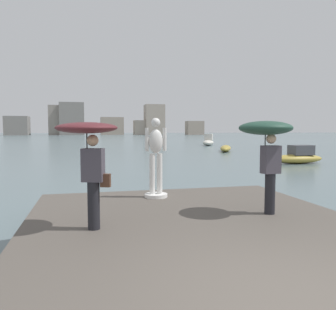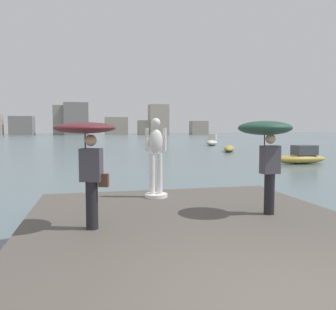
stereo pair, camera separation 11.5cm
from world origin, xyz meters
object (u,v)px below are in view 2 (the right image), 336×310
object	(u,v)px
boat_far	(301,157)
boat_rightward	(212,141)
onlooker_right	(266,138)
boat_leftward	(229,148)
statue_white_figure	(156,160)
onlooker_left	(87,143)

from	to	relation	value
boat_far	boat_rightward	bearing A→B (deg)	83.04
boat_far	boat_rightward	xyz separation A→B (m)	(3.11, 25.47, 0.13)
onlooker_right	boat_leftward	distance (m)	27.69
boat_rightward	onlooker_right	bearing A→B (deg)	-108.47
onlooker_right	boat_leftward	xyz separation A→B (m)	(10.05, 25.75, -1.73)
statue_white_figure	boat_rightward	distance (m)	39.09
statue_white_figure	onlooker_left	size ratio (longest dim) A/B	1.09
onlooker_right	statue_white_figure	bearing A→B (deg)	129.91
boat_leftward	onlooker_left	bearing A→B (deg)	-117.87
statue_white_figure	boat_rightward	xyz separation A→B (m)	(14.80, 36.17, -0.84)
onlooker_left	boat_leftward	world-z (taller)	onlooker_left
onlooker_right	boat_far	size ratio (longest dim) A/B	0.56
boat_leftward	boat_rightward	bearing A→B (deg)	77.60
boat_leftward	boat_rightward	distance (m)	13.06
onlooker_left	boat_far	size ratio (longest dim) A/B	0.54
statue_white_figure	boat_leftward	size ratio (longest dim) A/B	0.44
onlooker_left	onlooker_right	xyz separation A→B (m)	(3.69, 0.25, 0.08)
onlooker_right	onlooker_left	bearing A→B (deg)	-176.11
onlooker_right	boat_rightward	distance (m)	40.62
onlooker_right	boat_far	world-z (taller)	onlooker_right
boat_leftward	statue_white_figure	bearing A→B (deg)	-117.12
boat_far	boat_rightward	size ratio (longest dim) A/B	0.99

